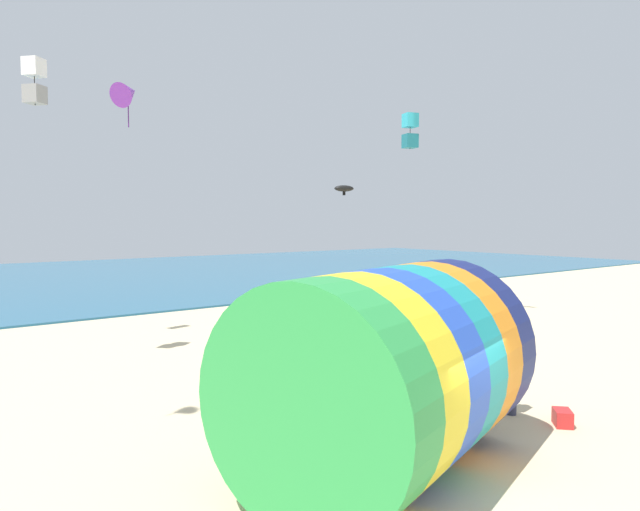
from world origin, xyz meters
TOP-DOWN VIEW (x-y plane):
  - ground_plane at (0.00, 0.00)m, footprint 120.00×120.00m
  - sea at (0.00, 41.05)m, footprint 120.00×40.00m
  - giant_inflatable_tube at (-0.32, 1.29)m, footprint 6.49×5.25m
  - kite_handler at (4.17, 1.73)m, footprint 0.26×0.39m
  - kite_cyan_box at (9.40, 10.00)m, footprint 0.64×0.64m
  - kite_black_parafoil at (8.91, 13.49)m, footprint 0.96×0.71m
  - kite_purple_delta at (-1.83, 10.17)m, footprint 1.15×1.09m
  - kite_white_box at (-3.66, 12.93)m, footprint 0.70×0.70m
  - cooler_box at (4.42, 0.59)m, footprint 0.63×0.62m

SIDE VIEW (x-z plane):
  - ground_plane at x=0.00m, z-range 0.00..0.00m
  - sea at x=0.00m, z-range 0.00..0.10m
  - cooler_box at x=4.42m, z-range 0.00..0.36m
  - kite_handler at x=4.17m, z-range 0.02..1.68m
  - giant_inflatable_tube at x=-0.32m, z-range 0.00..3.74m
  - kite_black_parafoil at x=8.91m, z-range 5.76..6.24m
  - kite_purple_delta at x=-1.83m, z-range 7.45..8.86m
  - kite_cyan_box at x=9.40m, z-range 7.43..8.88m
  - kite_white_box at x=-3.66m, z-range 8.02..9.45m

